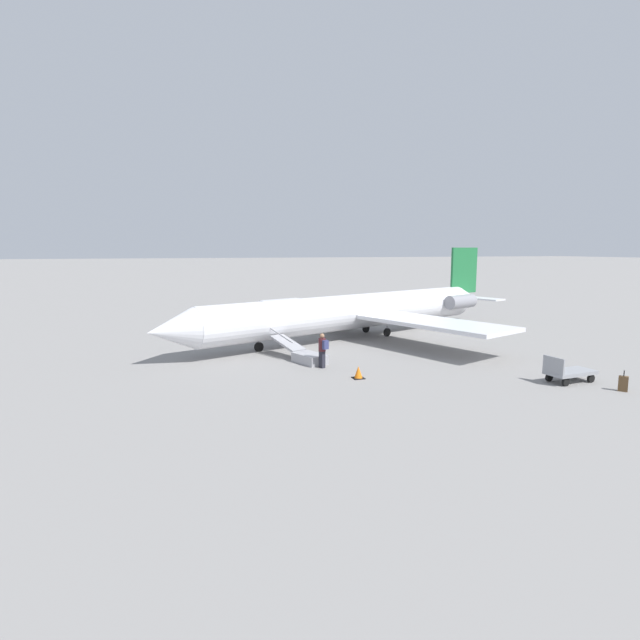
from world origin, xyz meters
name	(u,v)px	position (x,y,z in m)	size (l,w,h in m)	color
ground_plane	(352,338)	(0.00, 0.00, 0.00)	(600.00, 600.00, 0.00)	gray
airplane_main	(362,310)	(-0.79, -0.30, 1.79)	(26.79, 20.96, 5.98)	silver
boarding_stairs	(305,355)	(4.96, 5.82, 0.36)	(2.38, 4.11, 1.55)	#99999E
passenger	(323,348)	(4.51, 7.41, 1.00)	(0.44, 0.57, 1.74)	#23232D
luggage_cart	(568,372)	(-5.07, 13.28, 0.46)	(2.29, 1.30, 1.22)	gray
suitcase	(623,383)	(-6.14, 15.13, 0.33)	(0.40, 0.42, 0.88)	brown
traffic_cone_near_stairs	(358,373)	(3.57, 9.83, 0.26)	(0.52, 0.52, 0.57)	black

